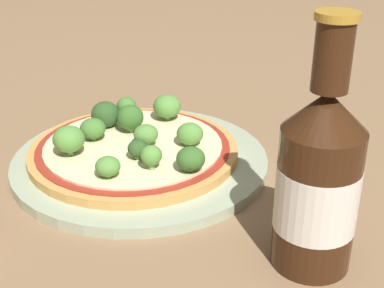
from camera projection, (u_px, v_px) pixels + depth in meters
The scene contains 16 objects.
ground_plane at pixel (160, 163), 0.64m from camera, with size 3.00×3.00×0.00m, color #846647.
plate at pixel (141, 161), 0.63m from camera, with size 0.30×0.30×0.01m.
pizza at pixel (134, 149), 0.63m from camera, with size 0.24×0.24×0.01m.
broccoli_floret_0 at pixel (130, 117), 0.65m from camera, with size 0.03×0.03×0.03m.
broccoli_floret_1 at pixel (123, 106), 0.69m from camera, with size 0.03×0.03×0.03m.
broccoli_floret_2 at pixel (146, 134), 0.61m from camera, with size 0.03×0.03×0.03m.
broccoli_floret_3 at pixel (93, 128), 0.63m from camera, with size 0.03×0.03×0.03m.
broccoli_floret_4 at pixel (69, 139), 0.59m from camera, with size 0.04×0.04×0.03m.
broccoli_floret_5 at pixel (190, 134), 0.62m from camera, with size 0.03×0.03×0.03m.
broccoli_floret_6 at pixel (167, 106), 0.68m from camera, with size 0.04×0.04×0.03m.
broccoli_floret_7 at pixel (138, 149), 0.58m from camera, with size 0.02×0.02×0.02m.
broccoli_floret_8 at pixel (108, 166), 0.55m from camera, with size 0.03×0.03×0.02m.
broccoli_floret_9 at pixel (105, 114), 0.66m from camera, with size 0.04×0.04×0.03m.
broccoli_floret_10 at pixel (151, 156), 0.56m from camera, with size 0.02×0.02×0.03m.
broccoli_floret_11 at pixel (192, 158), 0.56m from camera, with size 0.03×0.03×0.03m.
beer_bottle at pixel (318, 180), 0.44m from camera, with size 0.07×0.07×0.22m.
Camera 1 is at (0.51, -0.24, 0.30)m, focal length 50.00 mm.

